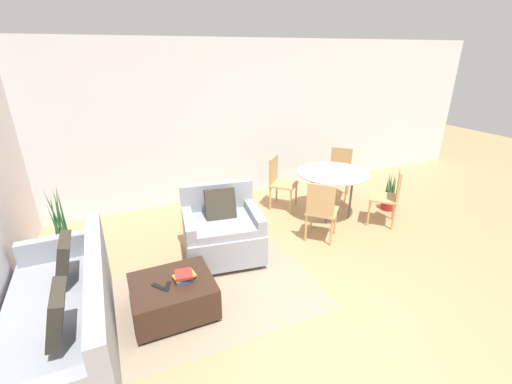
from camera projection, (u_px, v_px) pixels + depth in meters
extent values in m
plane|color=tan|center=(314.00, 322.00, 3.47)|extent=(20.00, 20.00, 0.00)
cube|color=white|center=(207.00, 124.00, 5.89)|extent=(12.00, 0.06, 2.75)
cube|color=gray|center=(210.00, 296.00, 3.83)|extent=(2.47, 1.53, 0.00)
cube|color=brown|center=(226.00, 330.00, 3.37)|extent=(2.42, 0.05, 0.00)
cube|color=brown|center=(219.00, 315.00, 3.55)|extent=(2.42, 0.05, 0.00)
cube|color=brown|center=(213.00, 302.00, 3.73)|extent=(2.42, 0.05, 0.00)
cube|color=brown|center=(207.00, 290.00, 3.92)|extent=(2.42, 0.05, 0.00)
cube|color=brown|center=(202.00, 280.00, 4.10)|extent=(2.42, 0.05, 0.00)
cube|color=brown|center=(197.00, 270.00, 4.29)|extent=(2.42, 0.05, 0.00)
cube|color=#999EA8|center=(61.00, 334.00, 3.05)|extent=(0.89, 2.08, 0.43)
cube|color=#999EA8|center=(97.00, 282.00, 3.02)|extent=(0.14, 2.08, 0.47)
cube|color=#999EA8|center=(60.00, 247.00, 3.74)|extent=(0.82, 0.12, 0.26)
cube|color=#383328|center=(63.00, 257.00, 3.29)|extent=(0.19, 0.40, 0.41)
cube|color=#383328|center=(56.00, 314.00, 2.59)|extent=(0.19, 0.40, 0.41)
cube|color=#999EA8|center=(223.00, 240.00, 4.46)|extent=(1.08, 0.98, 0.40)
cube|color=#999EA8|center=(223.00, 224.00, 4.33)|extent=(0.83, 0.83, 0.10)
cube|color=#999EA8|center=(217.00, 199.00, 4.61)|extent=(0.97, 0.26, 0.47)
cube|color=#999EA8|center=(189.00, 224.00, 4.24)|extent=(0.24, 0.79, 0.20)
cube|color=#999EA8|center=(254.00, 216.00, 4.45)|extent=(0.24, 0.79, 0.20)
cylinder|color=brown|center=(196.00, 275.00, 4.14)|extent=(0.05, 0.05, 0.06)
cylinder|color=brown|center=(260.00, 265.00, 4.34)|extent=(0.05, 0.05, 0.06)
cylinder|color=brown|center=(191.00, 246.00, 4.75)|extent=(0.05, 0.05, 0.06)
cylinder|color=brown|center=(247.00, 238.00, 4.95)|extent=(0.05, 0.05, 0.06)
cube|color=#383328|center=(220.00, 204.00, 4.37)|extent=(0.41, 0.27, 0.40)
cube|color=#382319|center=(173.00, 296.00, 3.52)|extent=(0.82, 0.68, 0.34)
cylinder|color=black|center=(143.00, 341.00, 3.21)|extent=(0.04, 0.04, 0.04)
cylinder|color=black|center=(216.00, 319.00, 3.49)|extent=(0.04, 0.04, 0.04)
cylinder|color=black|center=(136.00, 303.00, 3.71)|extent=(0.04, 0.04, 0.04)
cylinder|color=black|center=(201.00, 285.00, 3.98)|extent=(0.04, 0.04, 0.04)
cube|color=#2D478C|center=(183.00, 279.00, 3.48)|extent=(0.16, 0.16, 0.03)
cube|color=gold|center=(184.00, 276.00, 3.48)|extent=(0.24, 0.17, 0.02)
cube|color=#B72D28|center=(184.00, 274.00, 3.46)|extent=(0.19, 0.20, 0.03)
cube|color=black|center=(168.00, 286.00, 3.38)|extent=(0.09, 0.15, 0.01)
cube|color=black|center=(158.00, 287.00, 3.38)|extent=(0.12, 0.15, 0.01)
cylinder|color=maroon|center=(68.00, 259.00, 4.24)|extent=(0.33, 0.33, 0.30)
cylinder|color=black|center=(65.00, 250.00, 4.19)|extent=(0.30, 0.30, 0.02)
cone|color=#286033|center=(63.00, 216.00, 4.05)|extent=(0.06, 0.15, 0.85)
cone|color=#286033|center=(59.00, 218.00, 4.05)|extent=(0.14, 0.12, 0.83)
cone|color=#286033|center=(59.00, 220.00, 4.09)|extent=(0.09, 0.04, 0.74)
cone|color=#286033|center=(55.00, 223.00, 4.07)|extent=(0.08, 0.08, 0.69)
cone|color=#286033|center=(57.00, 226.00, 4.04)|extent=(0.05, 0.10, 0.66)
cone|color=#286033|center=(56.00, 228.00, 4.01)|extent=(0.12, 0.10, 0.63)
cone|color=#286033|center=(57.00, 220.00, 4.00)|extent=(0.18, 0.07, 0.83)
cone|color=#286033|center=(61.00, 220.00, 4.00)|extent=(0.07, 0.07, 0.82)
cylinder|color=#99A8AD|center=(333.00, 173.00, 5.45)|extent=(1.15, 1.15, 0.01)
cylinder|color=#59595B|center=(328.00, 202.00, 5.33)|extent=(0.04, 0.04, 0.74)
cylinder|color=#59595B|center=(351.00, 197.00, 5.50)|extent=(0.04, 0.04, 0.74)
cylinder|color=#59595B|center=(312.00, 192.00, 5.70)|extent=(0.04, 0.04, 0.74)
cylinder|color=#59595B|center=(334.00, 187.00, 5.87)|extent=(0.04, 0.04, 0.74)
cube|color=tan|center=(322.00, 211.00, 4.88)|extent=(0.59, 0.59, 0.03)
cube|color=tan|center=(321.00, 200.00, 4.62)|extent=(0.29, 0.29, 0.45)
cylinder|color=tan|center=(335.00, 221.00, 5.06)|extent=(0.03, 0.03, 0.42)
cylinder|color=tan|center=(311.00, 217.00, 5.18)|extent=(0.03, 0.03, 0.42)
cylinder|color=tan|center=(331.00, 232.00, 4.75)|extent=(0.03, 0.03, 0.42)
cylinder|color=tan|center=(306.00, 228.00, 4.87)|extent=(0.03, 0.03, 0.42)
cube|color=tan|center=(383.00, 197.00, 5.31)|extent=(0.59, 0.59, 0.03)
cube|color=tan|center=(399.00, 185.00, 5.16)|extent=(0.29, 0.29, 0.45)
cylinder|color=tan|center=(370.00, 204.00, 5.61)|extent=(0.03, 0.03, 0.42)
cylinder|color=tan|center=(369.00, 213.00, 5.30)|extent=(0.03, 0.03, 0.42)
cylinder|color=tan|center=(394.00, 208.00, 5.49)|extent=(0.03, 0.03, 0.42)
cylinder|color=tan|center=(394.00, 217.00, 5.18)|extent=(0.03, 0.03, 0.42)
cube|color=tan|center=(284.00, 184.00, 5.84)|extent=(0.59, 0.59, 0.03)
cube|color=tan|center=(273.00, 170.00, 5.81)|extent=(0.29, 0.29, 0.45)
cylinder|color=tan|center=(291.00, 202.00, 5.71)|extent=(0.03, 0.03, 0.42)
cylinder|color=tan|center=(296.00, 194.00, 6.02)|extent=(0.03, 0.03, 0.42)
cylinder|color=tan|center=(270.00, 199.00, 5.83)|extent=(0.03, 0.03, 0.42)
cylinder|color=tan|center=(277.00, 191.00, 6.14)|extent=(0.03, 0.03, 0.42)
cube|color=tan|center=(338.00, 175.00, 6.27)|extent=(0.59, 0.59, 0.03)
cube|color=tan|center=(341.00, 160.00, 6.34)|extent=(0.29, 0.29, 0.45)
cylinder|color=tan|center=(326.00, 188.00, 6.26)|extent=(0.03, 0.03, 0.42)
cylinder|color=tan|center=(346.00, 191.00, 6.14)|extent=(0.03, 0.03, 0.42)
cylinder|color=tan|center=(329.00, 182.00, 6.57)|extent=(0.03, 0.03, 0.42)
cylinder|color=tan|center=(348.00, 184.00, 6.45)|extent=(0.03, 0.03, 0.42)
cylinder|color=maroon|center=(388.00, 203.00, 5.89)|extent=(0.23, 0.23, 0.24)
cylinder|color=black|center=(389.00, 197.00, 5.85)|extent=(0.21, 0.21, 0.02)
cone|color=#286033|center=(393.00, 184.00, 5.77)|extent=(0.05, 0.08, 0.44)
cone|color=#286033|center=(390.00, 183.00, 5.81)|extent=(0.07, 0.06, 0.43)
cone|color=#286033|center=(387.00, 186.00, 5.81)|extent=(0.06, 0.05, 0.34)
cone|color=#286033|center=(389.00, 184.00, 5.74)|extent=(0.05, 0.12, 0.46)
cone|color=#286033|center=(391.00, 187.00, 5.76)|extent=(0.07, 0.06, 0.34)
cone|color=#286033|center=(395.00, 187.00, 5.74)|extent=(0.06, 0.05, 0.38)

